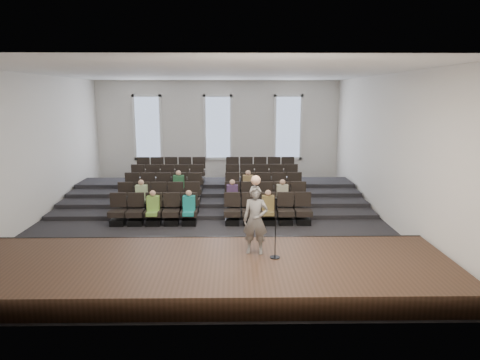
{
  "coord_description": "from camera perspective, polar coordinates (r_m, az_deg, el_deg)",
  "views": [
    {
      "loc": [
        0.77,
        -14.46,
        4.31
      ],
      "look_at": [
        1.0,
        0.5,
        1.31
      ],
      "focal_mm": 32.0,
      "sensor_mm": 36.0,
      "label": 1
    }
  ],
  "objects": [
    {
      "name": "windows",
      "position": [
        21.49,
        -2.95,
        7.01
      ],
      "size": [
        8.44,
        0.1,
        3.24
      ],
      "color": "white",
      "rests_on": "wall_back"
    },
    {
      "name": "wall_back",
      "position": [
        21.57,
        -2.94,
        6.49
      ],
      "size": [
        12.0,
        0.04,
        5.0
      ],
      "primitive_type": "cube",
      "color": "silver",
      "rests_on": "ground"
    },
    {
      "name": "stage_lip",
      "position": [
        11.87,
        -4.61,
        -8.71
      ],
      "size": [
        11.8,
        0.06,
        0.52
      ],
      "primitive_type": "cube",
      "color": "black",
      "rests_on": "ground"
    },
    {
      "name": "audience",
      "position": [
        15.21,
        -3.77,
        -2.0
      ],
      "size": [
        5.45,
        2.64,
        1.1
      ],
      "color": "#7BAE45",
      "rests_on": "seating_rows"
    },
    {
      "name": "wall_front",
      "position": [
        7.7,
        -6.62,
        -2.36
      ],
      "size": [
        12.0,
        0.04,
        5.0
      ],
      "primitive_type": "cube",
      "color": "silver",
      "rests_on": "ground"
    },
    {
      "name": "speaker",
      "position": [
        10.37,
        2.07,
        -5.36
      ],
      "size": [
        0.67,
        0.5,
        1.67
      ],
      "primitive_type": "imported",
      "rotation": [
        0.0,
        0.0,
        -0.17
      ],
      "color": "slate",
      "rests_on": "stage"
    },
    {
      "name": "ceiling",
      "position": [
        14.5,
        -4.05,
        14.06
      ],
      "size": [
        12.0,
        14.0,
        0.02
      ],
      "primitive_type": "cube",
      "color": "white",
      "rests_on": "ground"
    },
    {
      "name": "wall_right",
      "position": [
        15.49,
        18.98,
        3.99
      ],
      "size": [
        0.04,
        14.0,
        5.0
      ],
      "primitive_type": "cube",
      "color": "silver",
      "rests_on": "ground"
    },
    {
      "name": "ground",
      "position": [
        15.11,
        -3.79,
        -5.28
      ],
      "size": [
        14.0,
        14.0,
        0.0
      ],
      "primitive_type": "plane",
      "color": "black",
      "rests_on": "ground"
    },
    {
      "name": "seating_rows",
      "position": [
        16.43,
        -3.55,
        -1.47
      ],
      "size": [
        6.8,
        4.7,
        1.67
      ],
      "color": "black",
      "rests_on": "ground"
    },
    {
      "name": "mic_stand",
      "position": [
        10.22,
        4.72,
        -7.98
      ],
      "size": [
        0.25,
        0.25,
        1.48
      ],
      "color": "black",
      "rests_on": "stage"
    },
    {
      "name": "wall_left",
      "position": [
        16.08,
        -25.92,
        3.72
      ],
      "size": [
        0.04,
        14.0,
        5.0
      ],
      "primitive_type": "cube",
      "color": "silver",
      "rests_on": "ground"
    },
    {
      "name": "risers",
      "position": [
        18.12,
        -3.3,
        -1.82
      ],
      "size": [
        11.8,
        4.8,
        0.6
      ],
      "color": "black",
      "rests_on": "ground"
    },
    {
      "name": "stage",
      "position": [
        10.23,
        -5.25,
        -12.11
      ],
      "size": [
        11.8,
        3.6,
        0.5
      ],
      "primitive_type": "cube",
      "color": "#3D271A",
      "rests_on": "ground"
    }
  ]
}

